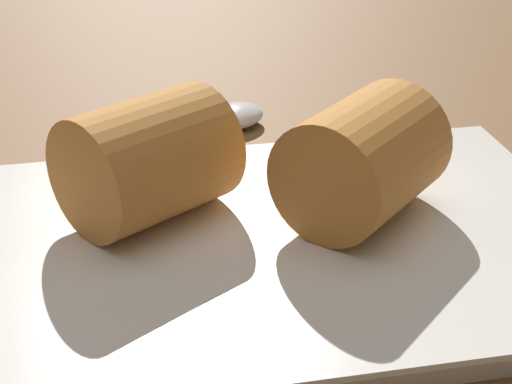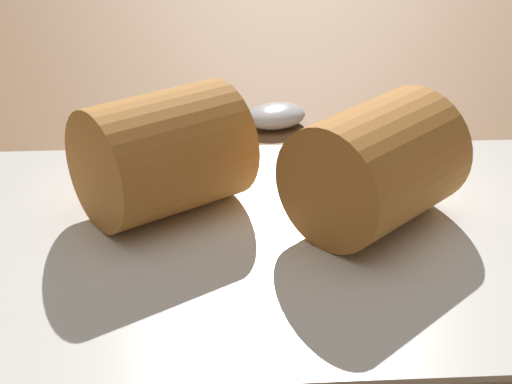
# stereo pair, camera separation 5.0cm
# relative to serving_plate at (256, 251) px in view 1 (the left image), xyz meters

# --- Properties ---
(table_surface) EXTENTS (1.80, 1.40, 0.02)m
(table_surface) POSITION_rel_serving_plate_xyz_m (0.02, 0.02, -0.02)
(table_surface) COLOR brown
(table_surface) RESTS_ON ground
(serving_plate) EXTENTS (0.33, 0.21, 0.01)m
(serving_plate) POSITION_rel_serving_plate_xyz_m (0.00, 0.00, 0.00)
(serving_plate) COLOR silver
(serving_plate) RESTS_ON table_surface
(roll_front_left) EXTENTS (0.10, 0.10, 0.06)m
(roll_front_left) POSITION_rel_serving_plate_xyz_m (-0.06, -0.02, 0.04)
(roll_front_left) COLOR #B77533
(roll_front_left) RESTS_ON serving_plate
(roll_front_right) EXTENTS (0.10, 0.09, 0.06)m
(roll_front_right) POSITION_rel_serving_plate_xyz_m (0.04, -0.04, 0.04)
(roll_front_right) COLOR #B77533
(roll_front_right) RESTS_ON serving_plate
(spoon) EXTENTS (0.15, 0.08, 0.01)m
(spoon) POSITION_rel_serving_plate_xyz_m (-0.01, -0.17, -0.00)
(spoon) COLOR silver
(spoon) RESTS_ON table_surface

